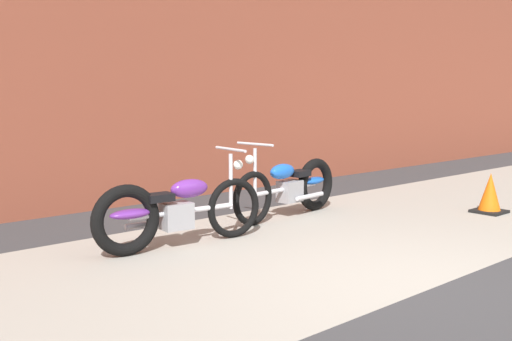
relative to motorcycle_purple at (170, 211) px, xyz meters
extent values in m
plane|color=#38383A|center=(0.84, -2.54, -0.40)|extent=(80.00, 80.00, 0.00)
cube|color=#9E998E|center=(0.84, -0.79, -0.40)|extent=(36.00, 3.50, 0.01)
torus|color=black|center=(0.80, -0.08, -0.06)|extent=(0.68, 0.14, 0.68)
torus|color=black|center=(-0.49, 0.04, -0.03)|extent=(0.74, 0.20, 0.73)
cylinder|color=silver|center=(0.16, -0.02, -0.02)|extent=(1.23, 0.17, 0.06)
cube|color=#99999E|center=(0.08, -0.01, -0.06)|extent=(0.34, 0.25, 0.28)
ellipsoid|color=#6B2D93|center=(0.24, -0.02, 0.22)|extent=(0.46, 0.23, 0.20)
ellipsoid|color=#6B2D93|center=(-0.44, 0.04, 0.03)|extent=(0.45, 0.22, 0.10)
cube|color=black|center=(-0.12, 0.01, 0.16)|extent=(0.30, 0.23, 0.08)
cylinder|color=silver|center=(0.76, -0.07, 0.25)|extent=(0.05, 0.05, 0.62)
cylinder|color=silver|center=(0.76, -0.07, 0.61)|extent=(0.09, 0.58, 0.03)
sphere|color=white|center=(0.86, -0.08, 0.43)|extent=(0.11, 0.11, 0.11)
cylinder|color=silver|center=(-0.15, 0.16, -0.14)|extent=(0.55, 0.11, 0.06)
torus|color=black|center=(1.37, 0.24, -0.06)|extent=(0.68, 0.16, 0.68)
torus|color=black|center=(2.66, 0.40, -0.03)|extent=(0.74, 0.21, 0.73)
cylinder|color=silver|center=(2.01, 0.32, -0.02)|extent=(1.23, 0.20, 0.06)
cube|color=#99999E|center=(2.09, 0.33, -0.06)|extent=(0.34, 0.26, 0.28)
ellipsoid|color=blue|center=(1.93, 0.31, 0.22)|extent=(0.46, 0.24, 0.20)
ellipsoid|color=blue|center=(2.61, 0.39, 0.03)|extent=(0.46, 0.23, 0.10)
cube|color=black|center=(2.29, 0.35, 0.16)|extent=(0.30, 0.23, 0.08)
cylinder|color=silver|center=(1.41, 0.25, 0.25)|extent=(0.05, 0.05, 0.62)
cylinder|color=silver|center=(1.41, 0.25, 0.61)|extent=(0.10, 0.58, 0.03)
sphere|color=white|center=(1.31, 0.24, 0.43)|extent=(0.11, 0.11, 0.11)
cylinder|color=silver|center=(2.35, 0.21, -0.14)|extent=(0.55, 0.12, 0.06)
cone|color=orange|center=(4.31, -1.31, -0.12)|extent=(0.32, 0.32, 0.55)
cube|color=black|center=(4.31, -1.31, -0.38)|extent=(0.40, 0.40, 0.04)
camera|label=1|loc=(-3.31, -5.14, 1.23)|focal=41.24mm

